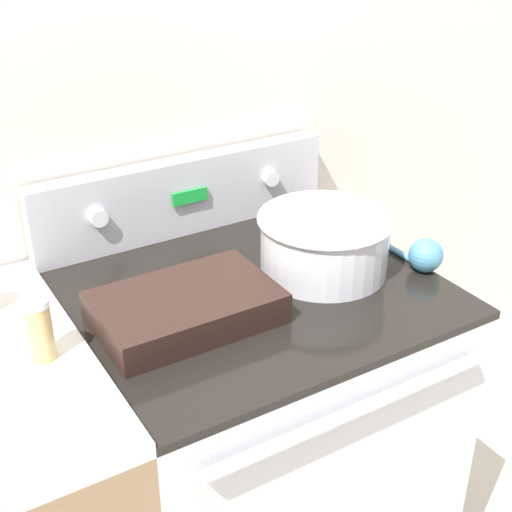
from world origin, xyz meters
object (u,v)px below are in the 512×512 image
(mixing_bowl, at_px, (324,240))
(ladle, at_px, (421,254))
(spice_jar_white_cap, at_px, (40,329))
(casserole_dish, at_px, (186,305))

(mixing_bowl, height_order, ladle, mixing_bowl)
(ladle, distance_m, spice_jar_white_cap, 0.82)
(mixing_bowl, xyz_separation_m, casserole_dish, (-0.35, -0.03, -0.04))
(mixing_bowl, height_order, spice_jar_white_cap, same)
(casserole_dish, relative_size, ladle, 1.13)
(mixing_bowl, xyz_separation_m, ladle, (0.19, -0.10, -0.04))
(mixing_bowl, relative_size, spice_jar_white_cap, 2.44)
(mixing_bowl, bearing_deg, ladle, -27.97)
(spice_jar_white_cap, bearing_deg, ladle, -5.77)
(mixing_bowl, relative_size, casserole_dish, 0.85)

